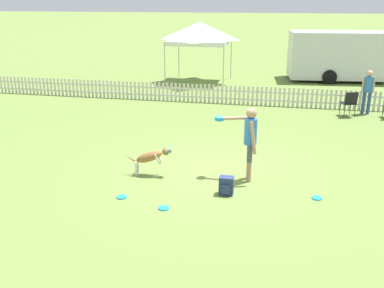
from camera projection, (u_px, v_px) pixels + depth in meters
ground_plane at (219, 171)px, 10.21m from camera, size 240.00×240.00×0.00m
handler_person at (249, 135)px, 9.42m from camera, size 1.01×0.57×1.68m
leaping_dog at (151, 157)px, 9.86m from camera, size 1.13×0.30×0.72m
frisbee_near_handler at (164, 208)px, 8.39m from camera, size 0.21×0.21×0.02m
frisbee_near_dog at (317, 198)px, 8.81m from camera, size 0.21×0.21×0.02m
frisbee_midfield at (122, 197)px, 8.86m from camera, size 0.21×0.21×0.02m
backpack_on_grass at (226, 186)px, 8.95m from camera, size 0.30×0.24×0.39m
picket_fence at (246, 95)px, 16.50m from camera, size 26.20×0.04×0.73m
folding_chair_center at (350, 102)px, 14.76m from camera, size 0.56×0.57×0.89m
canopy_tent_main at (200, 33)px, 20.23m from camera, size 2.77×2.77×2.87m
spectator_standing at (368, 88)px, 14.98m from camera, size 0.42×0.27×1.56m
equipment_trailer at (340, 55)px, 21.19m from camera, size 5.77×2.72×2.38m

